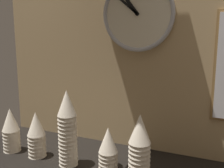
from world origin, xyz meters
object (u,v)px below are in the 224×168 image
(cup_stack_center, at_px, (108,148))
(wall_clock, at_px, (138,14))
(cup_stack_far_left, at_px, (11,130))
(cup_stack_left, at_px, (36,134))
(cup_stack_center_right, at_px, (139,151))
(cup_stack_center_left, at_px, (67,128))

(cup_stack_center, relative_size, wall_clock, 0.52)
(cup_stack_far_left, relative_size, cup_stack_center, 1.19)
(cup_stack_center, bearing_deg, cup_stack_left, -174.26)
(wall_clock, bearing_deg, cup_stack_center_right, -68.81)
(cup_stack_center, distance_m, wall_clock, 0.62)
(cup_stack_center_right, xyz_separation_m, cup_stack_center, (-0.17, 0.08, -0.05))
(cup_stack_left, height_order, wall_clock, wall_clock)
(cup_stack_center, bearing_deg, cup_stack_far_left, -175.89)
(cup_stack_center_right, bearing_deg, wall_clock, 111.19)
(wall_clock, bearing_deg, cup_stack_left, -145.59)
(cup_stack_left, bearing_deg, cup_stack_center, 5.74)
(cup_stack_center, bearing_deg, cup_stack_center_left, -164.92)
(cup_stack_far_left, relative_size, wall_clock, 0.62)
(cup_stack_left, bearing_deg, cup_stack_center_right, -5.30)
(cup_stack_center_right, distance_m, wall_clock, 0.62)
(cup_stack_center_right, xyz_separation_m, cup_stack_left, (-0.52, 0.05, -0.03))
(cup_stack_far_left, bearing_deg, cup_stack_left, 0.33)
(cup_stack_center, relative_size, cup_stack_center_left, 0.54)
(cup_stack_left, bearing_deg, cup_stack_center_left, -3.50)
(cup_stack_far_left, relative_size, cup_stack_center_right, 0.76)
(cup_stack_center_right, bearing_deg, cup_stack_center, 153.58)
(cup_stack_center_left, height_order, wall_clock, wall_clock)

